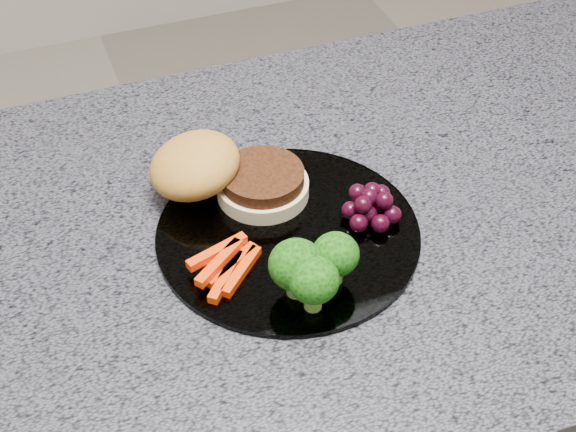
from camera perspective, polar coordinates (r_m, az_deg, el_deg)
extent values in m
cube|color=#51515C|center=(0.83, 3.51, -0.45)|extent=(1.20, 0.60, 0.04)
cylinder|color=white|center=(0.79, 0.00, -1.22)|extent=(0.26, 0.26, 0.01)
cylinder|color=beige|center=(0.82, -1.80, 1.99)|extent=(0.12, 0.12, 0.02)
cylinder|color=#3F1F0C|center=(0.81, -1.82, 2.82)|extent=(0.11, 0.11, 0.01)
ellipsoid|color=#B7772D|center=(0.82, -6.63, 3.22)|extent=(0.12, 0.12, 0.05)
cube|color=#FD3A04|center=(0.75, -4.97, -3.28)|extent=(0.05, 0.05, 0.01)
cube|color=#FD3A04|center=(0.75, -4.04, -3.49)|extent=(0.06, 0.04, 0.01)
cube|color=#FD3A04|center=(0.74, -4.45, -4.30)|extent=(0.05, 0.05, 0.01)
cube|color=#FD3A04|center=(0.75, -5.06, -2.54)|extent=(0.06, 0.03, 0.01)
cube|color=#FD3A04|center=(0.74, -4.92, -3.32)|extent=(0.06, 0.05, 0.01)
cube|color=#FD3A04|center=(0.74, -3.33, -3.93)|extent=(0.05, 0.05, 0.01)
cylinder|color=#6B9C38|center=(0.72, 0.58, -4.92)|extent=(0.02, 0.02, 0.02)
ellipsoid|color=#0D3206|center=(0.70, 0.60, -3.48)|extent=(0.05, 0.05, 0.05)
cylinder|color=#6B9C38|center=(0.74, 3.33, -4.04)|extent=(0.02, 0.02, 0.02)
ellipsoid|color=#0D3206|center=(0.72, 3.41, -2.72)|extent=(0.04, 0.04, 0.04)
cylinder|color=#6B9C38|center=(0.71, 1.79, -5.92)|extent=(0.02, 0.02, 0.02)
ellipsoid|color=#0D3206|center=(0.69, 1.84, -4.57)|extent=(0.05, 0.05, 0.04)
sphere|color=black|center=(0.79, 5.72, 0.15)|extent=(0.02, 0.02, 0.02)
sphere|color=black|center=(0.81, 6.56, 0.76)|extent=(0.02, 0.02, 0.02)
sphere|color=black|center=(0.81, 5.46, 1.20)|extent=(0.02, 0.02, 0.02)
sphere|color=black|center=(0.80, 4.46, 0.41)|extent=(0.02, 0.02, 0.02)
sphere|color=black|center=(0.78, 5.05, -0.52)|extent=(0.02, 0.02, 0.02)
sphere|color=black|center=(0.79, 6.59, -0.54)|extent=(0.02, 0.02, 0.02)
sphere|color=black|center=(0.80, 7.43, 0.08)|extent=(0.02, 0.02, 0.02)
sphere|color=black|center=(0.82, 6.65, 1.60)|extent=(0.02, 0.02, 0.02)
sphere|color=black|center=(0.79, 5.80, 1.35)|extent=(0.02, 0.02, 0.02)
sphere|color=black|center=(0.78, 5.36, 0.81)|extent=(0.02, 0.02, 0.02)
sphere|color=black|center=(0.79, 6.87, 1.12)|extent=(0.02, 0.02, 0.02)
sphere|color=black|center=(0.80, 4.96, 1.68)|extent=(0.02, 0.02, 0.02)
sphere|color=black|center=(0.80, 6.00, 1.78)|extent=(0.02, 0.02, 0.02)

